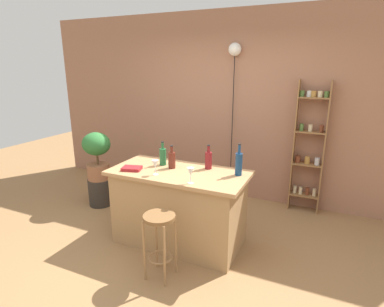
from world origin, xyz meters
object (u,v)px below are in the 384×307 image
bottle_sauce_amber (239,163)px  wine_glass_left (155,164)px  spice_shelf (309,147)px  cookbook (132,168)px  bar_stool (160,232)px  potted_plant (97,153)px  bottle_vinegar (163,156)px  bottle_spirits_clear (172,160)px  bottle_wine_red (208,160)px  plant_stool (100,192)px  wine_glass_center (191,172)px  pendant_globe_light (235,53)px

bottle_sauce_amber → wine_glass_left: size_ratio=2.12×
spice_shelf → cookbook: (-1.75, -1.68, -0.05)m
bar_stool → potted_plant: bearing=147.1°
bottle_vinegar → bottle_spirits_clear: size_ratio=1.06×
bottle_spirits_clear → cookbook: bearing=-146.6°
bottle_wine_red → cookbook: bottle_wine_red is taller
spice_shelf → bottle_sauce_amber: bearing=-114.2°
plant_stool → potted_plant: potted_plant is taller
wine_glass_center → pendant_globe_light: (-0.15, 1.82, 1.19)m
bar_stool → bottle_spirits_clear: size_ratio=2.47×
wine_glass_left → wine_glass_center: bearing=-9.3°
potted_plant → cookbook: potted_plant is taller
wine_glass_left → bottle_spirits_clear: bearing=79.1°
bar_stool → bottle_spirits_clear: bearing=108.5°
potted_plant → bottle_sauce_amber: 2.21m
plant_stool → bottle_sauce_amber: 2.34m
spice_shelf → wine_glass_left: bearing=-129.8°
potted_plant → wine_glass_left: bearing=-24.9°
pendant_globe_light → potted_plant: bearing=-146.2°
bottle_wine_red → bottle_spirits_clear: bottle_wine_red is taller
plant_stool → bottle_vinegar: bearing=-13.2°
potted_plant → bottle_spirits_clear: (1.42, -0.36, 0.17)m
plant_stool → bottle_vinegar: (1.26, -0.30, 0.79)m
potted_plant → bottle_sauce_amber: bearing=-7.2°
bar_stool → wine_glass_left: 0.73m
bar_stool → bottle_vinegar: size_ratio=2.33×
potted_plant → bottle_vinegar: bottle_vinegar is taller
bottle_sauce_amber → cookbook: bottle_sauce_amber is taller
wine_glass_left → pendant_globe_light: pendant_globe_light is taller
bottle_spirits_clear → pendant_globe_light: bearing=80.3°
potted_plant → bar_stool: bearing=-32.9°
bar_stool → bottle_wine_red: 1.01m
spice_shelf → bottle_wine_red: size_ratio=6.56×
bottle_sauce_amber → bar_stool: bearing=-123.4°
bar_stool → bottle_spirits_clear: 0.90m
spice_shelf → plant_stool: bearing=-159.0°
bottle_wine_red → wine_glass_left: 0.62m
potted_plant → wine_glass_center: bearing=-21.3°
bottle_vinegar → cookbook: bottle_vinegar is taller
bottle_vinegar → wine_glass_center: (0.55, -0.41, 0.01)m
bottle_sauce_amber → bottle_wine_red: bearing=169.7°
bottle_vinegar → bottle_spirits_clear: bottle_vinegar is taller
cookbook → wine_glass_center: bearing=-22.9°
spice_shelf → potted_plant: bearing=-159.0°
bottle_spirits_clear → bottle_sauce_amber: bearing=6.2°
spice_shelf → cookbook: spice_shelf is taller
bottle_wine_red → wine_glass_left: (-0.44, -0.43, 0.01)m
potted_plant → cookbook: size_ratio=3.33×
bottle_vinegar → wine_glass_left: bearing=-73.6°
bar_stool → spice_shelf: (1.13, 2.14, 0.46)m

